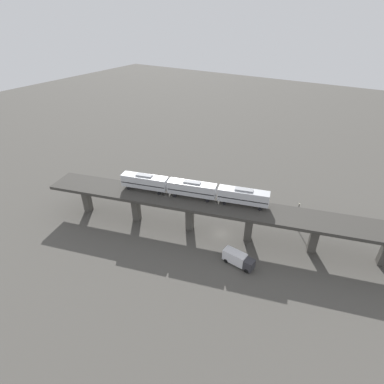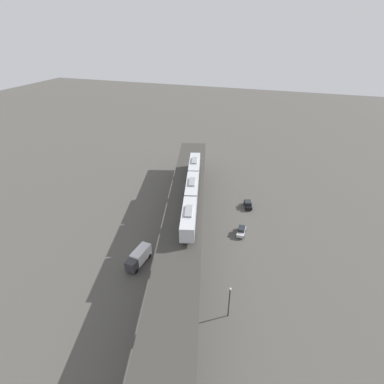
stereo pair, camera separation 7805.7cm
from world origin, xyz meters
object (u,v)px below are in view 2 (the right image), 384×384
(subway_train, at_px, (192,188))
(delivery_truck, at_px, (139,257))
(street_lamp, at_px, (229,300))
(street_car_silver, at_px, (241,231))
(street_car_black, at_px, (248,204))

(subway_train, relative_size, delivery_truck, 4.96)
(street_lamp, bearing_deg, street_car_silver, -85.27)
(street_lamp, bearing_deg, street_car_black, -86.25)
(street_car_black, height_order, street_lamp, street_lamp)
(subway_train, relative_size, street_lamp, 5.28)
(street_car_black, bearing_deg, street_lamp, 93.75)
(street_car_black, bearing_deg, subway_train, 49.74)
(delivery_truck, bearing_deg, street_lamp, 161.47)
(delivery_truck, distance_m, street_lamp, 22.53)
(street_car_black, distance_m, delivery_truck, 35.70)
(street_car_black, xyz_separation_m, street_lamp, (-2.46, 37.47, 3.17))
(delivery_truck, height_order, street_lamp, street_lamp)
(subway_train, bearing_deg, delivery_truck, 67.30)
(subway_train, bearing_deg, street_lamp, 121.92)
(street_car_black, distance_m, street_lamp, 37.69)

